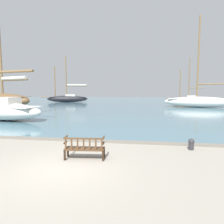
{
  "coord_description": "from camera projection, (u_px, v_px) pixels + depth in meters",
  "views": [
    {
      "loc": [
        2.79,
        -6.48,
        2.74
      ],
      "look_at": [
        0.25,
        10.0,
        1.0
      ],
      "focal_mm": 32.0,
      "sensor_mm": 36.0,
      "label": 1
    }
  ],
  "objects": [
    {
      "name": "park_bench",
      "position": [
        85.0,
        148.0,
        8.04
      ],
      "size": [
        1.64,
        0.67,
        0.92
      ],
      "color": "black",
      "rests_on": "ground"
    },
    {
      "name": "mooring_bollard",
      "position": [
        191.0,
        144.0,
        9.35
      ],
      "size": [
        0.28,
        0.28,
        0.53
      ],
      "color": "#2D2D33",
      "rests_on": "ground"
    },
    {
      "name": "quay_edge_kerb",
      "position": [
        90.0,
        141.0,
        10.85
      ],
      "size": [
        40.0,
        0.3,
        0.12
      ],
      "primitive_type": "cube",
      "color": "slate",
      "rests_on": "ground"
    },
    {
      "name": "ground_plane",
      "position": [
        62.0,
        169.0,
        7.08
      ],
      "size": [
        160.0,
        160.0,
        0.0
      ],
      "primitive_type": "plane",
      "color": "gray"
    },
    {
      "name": "sailboat_outer_starboard",
      "position": [
        68.0,
        98.0,
        49.0
      ],
      "size": [
        11.25,
        4.91,
        11.02
      ],
      "color": "black",
      "rests_on": "harbor_water"
    },
    {
      "name": "sailboat_nearest_port",
      "position": [
        4.0,
        99.0,
        33.61
      ],
      "size": [
        12.34,
        7.16,
        13.36
      ],
      "color": "brown",
      "rests_on": "harbor_water"
    },
    {
      "name": "sailboat_outer_port",
      "position": [
        189.0,
        99.0,
        45.62
      ],
      "size": [
        8.71,
        2.66,
        10.18
      ],
      "color": "brown",
      "rests_on": "harbor_water"
    },
    {
      "name": "sailboat_mid_starboard",
      "position": [
        198.0,
        101.0,
        33.32
      ],
      "size": [
        11.3,
        4.3,
        14.82
      ],
      "color": "silver",
      "rests_on": "harbor_water"
    },
    {
      "name": "harbor_water",
      "position": [
        132.0,
        102.0,
        50.32
      ],
      "size": [
        100.0,
        80.0,
        0.08
      ],
      "primitive_type": "cube",
      "color": "slate",
      "rests_on": "ground"
    }
  ]
}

